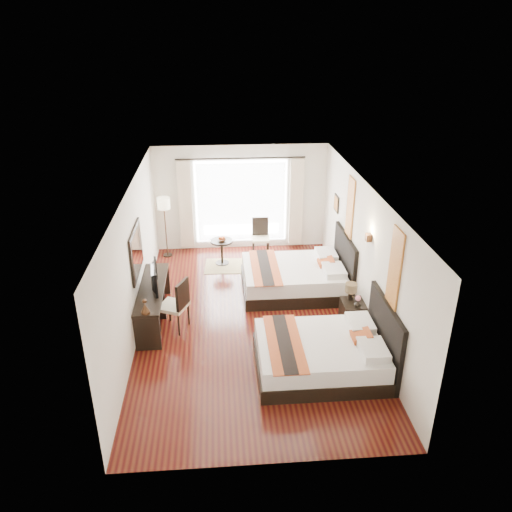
{
  "coord_description": "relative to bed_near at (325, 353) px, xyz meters",
  "views": [
    {
      "loc": [
        -0.6,
        -8.78,
        5.55
      ],
      "look_at": [
        0.14,
        0.46,
        1.23
      ],
      "focal_mm": 35.0,
      "sensor_mm": 36.0,
      "label": 1
    }
  ],
  "objects": [
    {
      "name": "drape_left",
      "position": [
        -2.62,
        5.36,
        0.95
      ],
      "size": [
        0.35,
        0.14,
        2.35
      ],
      "primitive_type": "cube",
      "color": "#C5B699",
      "rests_on": "floor"
    },
    {
      "name": "art_panel_far",
      "position": [
        1.06,
        2.91,
        1.62
      ],
      "size": [
        0.03,
        0.5,
        1.35
      ],
      "primitive_type": "cube",
      "color": "maroon",
      "rests_on": "wall_headboard"
    },
    {
      "name": "bed_near",
      "position": [
        0.0,
        0.0,
        0.0
      ],
      "size": [
        2.27,
        1.77,
        1.28
      ],
      "color": "black",
      "rests_on": "floor"
    },
    {
      "name": "art_panel_near",
      "position": [
        1.06,
        -0.0,
        1.62
      ],
      "size": [
        0.03,
        0.5,
        1.35
      ],
      "primitive_type": "cube",
      "color": "maroon",
      "rests_on": "wall_headboard"
    },
    {
      "name": "wall_desk",
      "position": [
        -3.42,
        1.73,
        1.07
      ],
      "size": [
        0.01,
        7.5,
        2.8
      ],
      "primitive_type": "cube",
      "color": "silver",
      "rests_on": "floor"
    },
    {
      "name": "drape_right",
      "position": [
        0.28,
        5.36,
        0.95
      ],
      "size": [
        0.35,
        0.14,
        2.35
      ],
      "primitive_type": "cube",
      "color": "#C5B699",
      "rests_on": "floor"
    },
    {
      "name": "bed_far",
      "position": [
        -0.04,
        2.91,
        0.01
      ],
      "size": [
        2.34,
        1.82,
        1.32
      ],
      "color": "black",
      "rests_on": "floor"
    },
    {
      "name": "wall_headboard",
      "position": [
        1.07,
        1.73,
        1.07
      ],
      "size": [
        0.01,
        7.5,
        2.8
      ],
      "primitive_type": "cube",
      "color": "silver",
      "rests_on": "floor"
    },
    {
      "name": "window_glass",
      "position": [
        -1.17,
        5.46,
        0.97
      ],
      "size": [
        2.4,
        0.02,
        2.2
      ],
      "primitive_type": "cube",
      "color": "white",
      "rests_on": "wall_window"
    },
    {
      "name": "bronze_figurine",
      "position": [
        -3.16,
        0.9,
        0.55
      ],
      "size": [
        0.2,
        0.2,
        0.25
      ],
      "primitive_type": null,
      "rotation": [
        0.0,
        0.0,
        -0.22
      ],
      "color": "#422817",
      "rests_on": "console_desk"
    },
    {
      "name": "ceiling",
      "position": [
        -1.17,
        1.73,
        2.46
      ],
      "size": [
        4.5,
        7.5,
        0.02
      ],
      "primitive_type": "cube",
      "color": "white",
      "rests_on": "wall_headboard"
    },
    {
      "name": "vase",
      "position": [
        0.87,
        1.19,
        0.24
      ],
      "size": [
        0.17,
        0.17,
        0.14
      ],
      "primitive_type": "imported",
      "rotation": [
        0.0,
        0.0,
        -0.33
      ],
      "color": "black",
      "rests_on": "nightstand"
    },
    {
      "name": "mirror_frame",
      "position": [
        -3.39,
        1.9,
        1.22
      ],
      "size": [
        0.04,
        1.25,
        0.95
      ],
      "primitive_type": "cube",
      "color": "black",
      "rests_on": "wall_desk"
    },
    {
      "name": "floor",
      "position": [
        -1.17,
        1.73,
        -0.34
      ],
      "size": [
        4.5,
        7.5,
        0.01
      ],
      "primitive_type": "cube",
      "color": "#36090A",
      "rests_on": "ground"
    },
    {
      "name": "side_table",
      "position": [
        -1.72,
        4.44,
        -0.01
      ],
      "size": [
        0.56,
        0.56,
        0.65
      ],
      "primitive_type": "cylinder",
      "color": "black",
      "rests_on": "floor"
    },
    {
      "name": "wall_sconce",
      "position": [
        1.02,
        1.37,
        1.59
      ],
      "size": [
        0.1,
        0.14,
        0.14
      ],
      "primitive_type": "cube",
      "color": "#422817",
      "rests_on": "wall_headboard"
    },
    {
      "name": "mirror_glass",
      "position": [
        -3.37,
        1.9,
        1.22
      ],
      "size": [
        0.01,
        1.12,
        0.82
      ],
      "primitive_type": "cube",
      "color": "white",
      "rests_on": "mirror_frame"
    },
    {
      "name": "console_desk",
      "position": [
        -3.16,
        1.9,
        0.05
      ],
      "size": [
        0.5,
        2.2,
        0.76
      ],
      "primitive_type": "cube",
      "color": "black",
      "rests_on": "floor"
    },
    {
      "name": "wall_entry",
      "position": [
        -1.17,
        -2.02,
        1.07
      ],
      "size": [
        4.5,
        0.01,
        2.8
      ],
      "primitive_type": "cube",
      "color": "silver",
      "rests_on": "floor"
    },
    {
      "name": "floor_lamp",
      "position": [
        -3.15,
        5.04,
        1.02
      ],
      "size": [
        0.32,
        0.32,
        1.6
      ],
      "color": "black",
      "rests_on": "floor"
    },
    {
      "name": "table_lamp",
      "position": [
        0.81,
        1.49,
        0.43
      ],
      "size": [
        0.24,
        0.24,
        0.38
      ],
      "color": "black",
      "rests_on": "nightstand"
    },
    {
      "name": "desk_chair",
      "position": [
        -2.71,
        1.53,
        0.0
      ],
      "size": [
        0.66,
        0.66,
        1.09
      ],
      "rotation": [
        0.0,
        0.0,
        2.72
      ],
      "color": "beige",
      "rests_on": "floor"
    },
    {
      "name": "sheer_curtain",
      "position": [
        -1.17,
        5.4,
        0.97
      ],
      "size": [
        2.3,
        0.02,
        2.1
      ],
      "primitive_type": "cube",
      "color": "white",
      "rests_on": "wall_window"
    },
    {
      "name": "wall_window",
      "position": [
        -1.17,
        5.47,
        1.07
      ],
      "size": [
        4.5,
        0.01,
        2.8
      ],
      "primitive_type": "cube",
      "color": "silver",
      "rests_on": "floor"
    },
    {
      "name": "nightstand",
      "position": [
        0.85,
        1.37,
        -0.07
      ],
      "size": [
        0.44,
        0.54,
        0.52
      ],
      "primitive_type": "cube",
      "color": "black",
      "rests_on": "floor"
    },
    {
      "name": "window_chair",
      "position": [
        -0.7,
        4.94,
        -0.03
      ],
      "size": [
        0.46,
        0.46,
        0.98
      ],
      "rotation": [
        0.0,
        0.0,
        -1.59
      ],
      "color": "beige",
      "rests_on": "floor"
    },
    {
      "name": "jute_rug",
      "position": [
        -1.51,
        4.27,
        -0.32
      ],
      "size": [
        1.34,
        0.95,
        0.01
      ],
      "primitive_type": "cube",
      "rotation": [
        0.0,
        0.0,
        -0.05
      ],
      "color": "tan",
      "rests_on": "floor"
    },
    {
      "name": "fruit_bowl",
      "position": [
        -1.71,
        4.4,
        0.34
      ],
      "size": [
        0.25,
        0.25,
        0.05
      ],
      "primitive_type": "imported",
      "rotation": [
        0.0,
        0.0,
        0.22
      ],
      "color": "#442518",
      "rests_on": "side_table"
    },
    {
      "name": "television",
      "position": [
        -3.14,
        1.85,
        0.68
      ],
      "size": [
        0.22,
        0.88,
        0.5
      ],
      "primitive_type": "imported",
      "rotation": [
        0.0,
        0.0,
        1.69
      ],
      "color": "black",
      "rests_on": "console_desk"
    }
  ]
}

